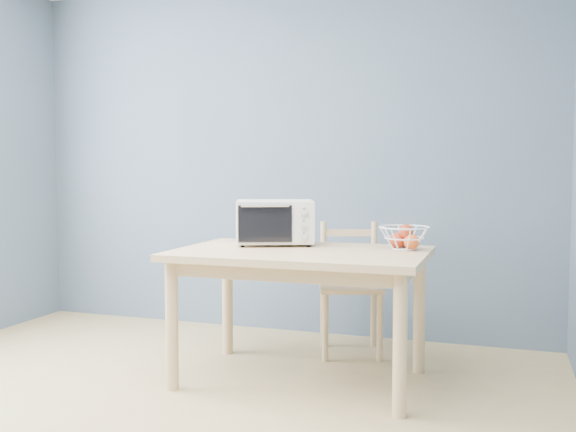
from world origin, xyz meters
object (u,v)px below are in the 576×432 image
(dining_table, at_px, (301,268))
(fruit_basket, at_px, (405,237))
(dining_chair, at_px, (350,289))
(toaster_oven, at_px, (272,221))

(dining_table, relative_size, fruit_basket, 3.73)
(dining_chair, bearing_deg, fruit_basket, -64.95)
(fruit_basket, xyz_separation_m, dining_chair, (-0.42, 0.45, -0.40))
(toaster_oven, distance_m, fruit_basket, 0.80)
(dining_table, bearing_deg, dining_chair, 78.67)
(fruit_basket, height_order, dining_chair, fruit_basket)
(dining_table, xyz_separation_m, dining_chair, (0.13, 0.66, -0.23))
(toaster_oven, height_order, fruit_basket, toaster_oven)
(dining_table, height_order, fruit_basket, fruit_basket)
(dining_table, xyz_separation_m, toaster_oven, (-0.24, 0.19, 0.24))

